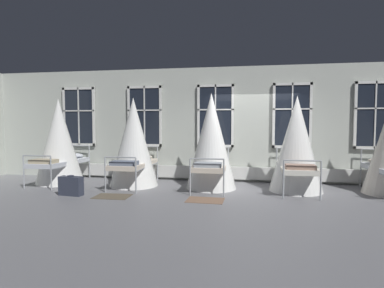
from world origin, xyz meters
The scene contains 10 objects.
ground centered at (0.00, 0.00, 0.00)m, with size 30.27×30.27×0.00m, color slate.
back_wall_with_windows centered at (0.00, 1.17, 1.65)m, with size 16.13×0.10×3.30m, color #B2B7AD.
window_bank centered at (0.00, 1.05, 1.03)m, with size 11.69×0.10×2.72m.
cot_first centered at (-5.35, 0.03, 1.15)m, with size 1.29×1.92×2.37m.
cot_second centered at (-3.16, 0.00, 1.15)m, with size 1.29×1.90×2.36m.
cot_third centered at (-1.08, 0.01, 1.19)m, with size 1.29×1.90×2.44m.
cot_fourth centered at (1.02, 0.00, 1.14)m, with size 1.29×1.92×2.34m.
rug_second centered at (-3.19, -1.33, 0.01)m, with size 0.80×0.56×0.01m, color brown.
rug_third centered at (-1.06, -1.33, 0.01)m, with size 0.80×0.56×0.01m, color brown.
suitcase_dark centered at (-4.19, -1.36, 0.22)m, with size 0.58×0.28×0.47m.
Camera 1 is at (-0.27, -7.84, 1.62)m, focal length 28.81 mm.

